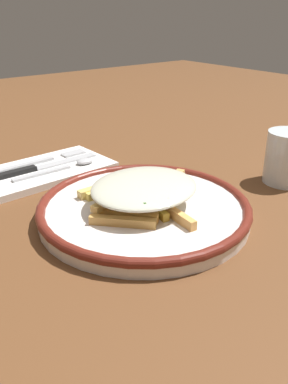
% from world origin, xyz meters
% --- Properties ---
extents(ground_plane, '(2.60, 2.60, 0.00)m').
position_xyz_m(ground_plane, '(0.00, 0.00, 0.00)').
color(ground_plane, brown).
extents(plate, '(0.30, 0.30, 0.03)m').
position_xyz_m(plate, '(0.00, 0.00, 0.01)').
color(plate, white).
rests_on(plate, ground_plane).
extents(fries_heap, '(0.18, 0.19, 0.04)m').
position_xyz_m(fries_heap, '(-0.00, 0.00, 0.04)').
color(fries_heap, gold).
rests_on(fries_heap, plate).
extents(napkin, '(0.14, 0.24, 0.01)m').
position_xyz_m(napkin, '(-0.24, -0.04, 0.01)').
color(napkin, white).
rests_on(napkin, ground_plane).
extents(fork, '(0.02, 0.18, 0.01)m').
position_xyz_m(fork, '(-0.27, -0.03, 0.01)').
color(fork, silver).
rests_on(fork, napkin).
extents(knife, '(0.02, 0.21, 0.01)m').
position_xyz_m(knife, '(-0.24, -0.06, 0.01)').
color(knife, black).
rests_on(knife, napkin).
extents(spoon, '(0.02, 0.15, 0.01)m').
position_xyz_m(spoon, '(-0.21, -0.00, 0.02)').
color(spoon, silver).
rests_on(spoon, napkin).
extents(water_glass, '(0.07, 0.07, 0.09)m').
position_xyz_m(water_glass, '(0.05, 0.27, 0.04)').
color(water_glass, silver).
rests_on(water_glass, ground_plane).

